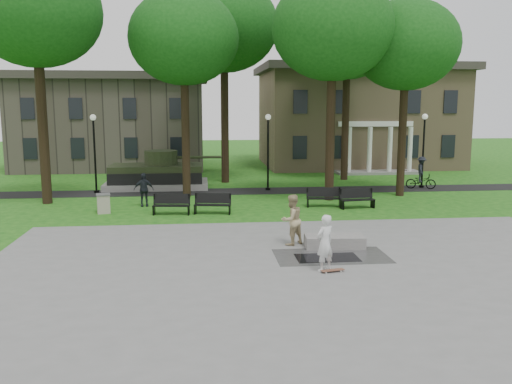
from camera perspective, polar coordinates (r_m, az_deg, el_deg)
The scene contains 27 objects.
ground at distance 21.95m, azimuth 3.91°, elevation -4.87°, with size 120.00×120.00×0.00m, color #165213.
plaza at distance 17.23m, azimuth 6.74°, elevation -8.87°, with size 22.00×16.00×0.02m, color gray.
footpath at distance 33.60m, azimuth 0.47°, elevation 0.12°, with size 44.00×2.60×0.01m, color black.
building_right at distance 48.92m, azimuth 10.48°, elevation 7.94°, with size 17.00×12.00×8.60m.
building_left at distance 48.07m, azimuth -14.73°, elevation 6.89°, with size 15.00×10.00×7.20m, color #4C443D.
tree_0 at distance 31.47m, azimuth -22.19°, elevation 17.16°, with size 6.80×6.80×12.97m.
tree_1 at distance 31.69m, azimuth -7.62°, elevation 15.72°, with size 6.20×6.20×11.63m.
tree_2 at distance 30.58m, azimuth 8.07°, elevation 16.63°, with size 6.60×6.60×12.16m.
tree_3 at distance 32.78m, azimuth 15.53°, elevation 14.62°, with size 6.00×6.00×11.19m.
tree_4 at distance 37.35m, azimuth -3.40°, elevation 17.01°, with size 7.20×7.20×13.50m.
tree_5 at distance 39.06m, azimuth 9.62°, elevation 15.49°, with size 6.40×6.40×12.44m.
lamp_left at distance 33.97m, azimuth -16.64°, elevation 4.56°, with size 0.36×0.36×4.73m.
lamp_mid at distance 33.63m, azimuth 1.27°, elevation 4.90°, with size 0.36×0.36×4.73m.
lamp_right at distance 36.24m, azimuth 17.23°, elevation 4.81°, with size 0.36×0.36×4.73m.
tank_monument at distance 35.37m, azimuth -10.34°, elevation 1.82°, with size 7.45×3.40×2.40m.
puddle at distance 19.27m, azimuth 7.50°, elevation -6.88°, with size 2.20×1.20×0.00m, color black.
concrete_block at distance 20.65m, azimuth 8.26°, elevation -5.16°, with size 2.20×1.00×0.45m, color gray.
skateboard at distance 17.73m, azimuth 8.07°, elevation -8.23°, with size 0.78×0.20×0.07m, color brown.
skateboarder at distance 17.57m, azimuth 7.26°, elevation -5.34°, with size 0.68×0.44×1.85m, color silver.
friend_watching at distance 20.68m, azimuth 3.77°, elevation -2.93°, with size 0.95×0.74×1.94m, color tan.
pedestrian_walker at distance 29.09m, azimuth -11.74°, elevation 0.24°, with size 1.04×0.43×1.77m, color black.
cyclist at distance 35.93m, azimuth 16.99°, elevation 1.66°, with size 1.95×1.17×2.06m.
park_bench_0 at distance 26.78m, azimuth -8.91°, elevation -1.24°, with size 1.84×0.72×1.00m.
park_bench_1 at distance 26.70m, azimuth -4.61°, elevation -1.18°, with size 1.85×0.81×1.00m.
park_bench_2 at distance 28.66m, azimuth 7.12°, elevation -0.50°, with size 1.84×0.70×1.00m.
park_bench_3 at distance 28.51m, azimuth 10.60°, elevation -0.64°, with size 1.84×0.74×1.00m.
trash_bin at distance 27.81m, azimuth -15.76°, elevation -1.16°, with size 0.79×0.79×0.96m.
Camera 1 is at (-3.63, -20.97, 5.36)m, focal length 38.00 mm.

